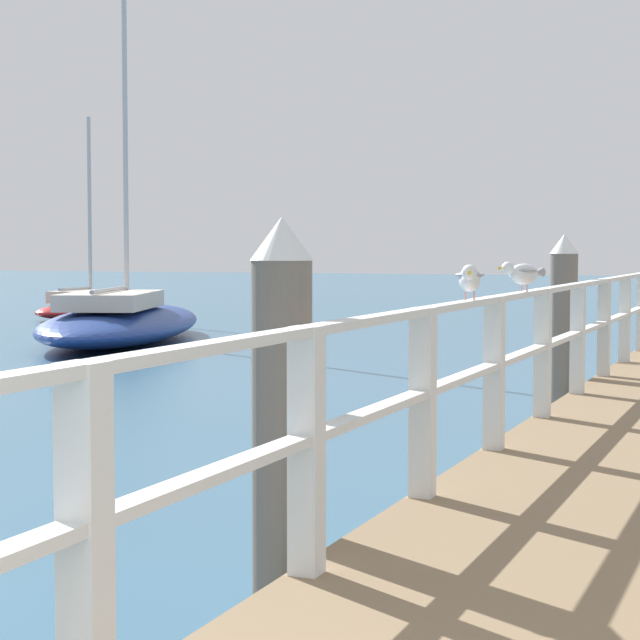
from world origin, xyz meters
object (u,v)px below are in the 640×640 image
object	(u,v)px
dock_piling_far	(563,329)
dock_piling_near	(282,428)
seagull_background	(523,273)
boat_2	(122,321)
seagull_foreground	(470,278)
boat_4	(85,307)

from	to	relation	value
dock_piling_far	dock_piling_near	bearing A→B (deg)	-90.00
seagull_background	boat_2	distance (m)	15.22
dock_piling_near	dock_piling_far	distance (m)	7.16
dock_piling_far	seagull_foreground	size ratio (longest dim) A/B	4.16
dock_piling_far	boat_2	world-z (taller)	boat_2
boat_2	boat_4	distance (m)	8.32
dock_piling_near	seagull_background	xyz separation A→B (m)	(0.38, 3.43, 0.65)
dock_piling_near	dock_piling_far	size ratio (longest dim) A/B	1.00
dock_piling_far	boat_2	bearing A→B (deg)	142.49
dock_piling_near	boat_2	xyz separation A→B (m)	(-9.80, 14.68, -0.57)
dock_piling_near	seagull_background	bearing A→B (deg)	83.74
seagull_background	boat_4	xyz separation A→B (m)	(-15.27, 17.82, -1.34)
dock_piling_near	seagull_foreground	world-z (taller)	dock_piling_near
seagull_background	dock_piling_near	bearing A→B (deg)	110.60
dock_piling_near	seagull_foreground	xyz separation A→B (m)	(0.38, 1.92, 0.65)
boat_2	dock_piling_far	bearing A→B (deg)	-56.28
boat_2	boat_4	world-z (taller)	boat_2
dock_piling_near	boat_4	size ratio (longest dim) A/B	0.38
dock_piling_near	seagull_foreground	size ratio (longest dim) A/B	4.16
dock_piling_near	seagull_background	world-z (taller)	dock_piling_near
seagull_foreground	boat_4	distance (m)	24.67
dock_piling_near	seagull_background	distance (m)	3.51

